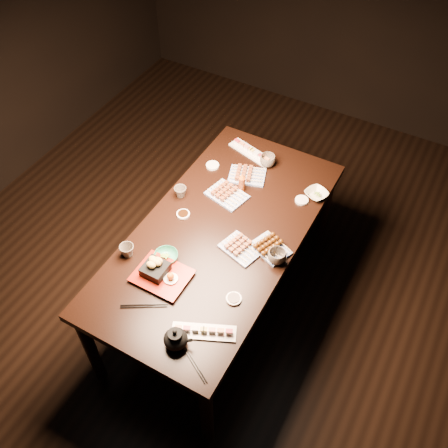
{
  "coord_description": "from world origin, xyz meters",
  "views": [
    {
      "loc": [
        1.11,
        -1.64,
        2.99
      ],
      "look_at": [
        0.16,
        0.07,
        0.77
      ],
      "focal_mm": 40.0,
      "sensor_mm": 36.0,
      "label": 1
    }
  ],
  "objects_px": {
    "edamame_bowl_cream": "(316,194)",
    "tempura_tray": "(161,272)",
    "dining_table": "(220,269)",
    "teacup_mid_right": "(277,257)",
    "teapot": "(175,338)",
    "sushi_platter_far": "(252,151)",
    "yakitori_plate_center": "(227,193)",
    "yakitori_plate_left": "(247,173)",
    "teacup_far_right": "(268,161)",
    "condiment_bottle": "(242,182)",
    "edamame_bowl_green": "(166,257)",
    "yakitori_plate_right": "(241,247)",
    "teacup_near_left": "(127,251)",
    "teacup_far_left": "(180,192)",
    "sushi_platter_near": "(204,331)"
  },
  "relations": [
    {
      "from": "edamame_bowl_cream",
      "to": "tempura_tray",
      "type": "bearing_deg",
      "value": -116.7
    },
    {
      "from": "dining_table",
      "to": "teacup_mid_right",
      "type": "distance_m",
      "value": 0.57
    },
    {
      "from": "teacup_mid_right",
      "to": "teapot",
      "type": "xyz_separation_m",
      "value": [
        -0.21,
        -0.7,
        0.02
      ]
    },
    {
      "from": "sushi_platter_far",
      "to": "yakitori_plate_center",
      "type": "relative_size",
      "value": 1.44
    },
    {
      "from": "yakitori_plate_left",
      "to": "teacup_far_right",
      "type": "xyz_separation_m",
      "value": [
        0.07,
        0.16,
        0.01
      ]
    },
    {
      "from": "tempura_tray",
      "to": "condiment_bottle",
      "type": "xyz_separation_m",
      "value": [
        0.06,
        0.82,
        0.01
      ]
    },
    {
      "from": "dining_table",
      "to": "edamame_bowl_green",
      "type": "height_order",
      "value": "edamame_bowl_green"
    },
    {
      "from": "teacup_far_right",
      "to": "teapot",
      "type": "relative_size",
      "value": 0.71
    },
    {
      "from": "teacup_mid_right",
      "to": "teacup_far_right",
      "type": "bearing_deg",
      "value": 119.44
    },
    {
      "from": "edamame_bowl_cream",
      "to": "condiment_bottle",
      "type": "bearing_deg",
      "value": -158.03
    },
    {
      "from": "dining_table",
      "to": "yakitori_plate_left",
      "type": "distance_m",
      "value": 0.65
    },
    {
      "from": "edamame_bowl_green",
      "to": "yakitori_plate_center",
      "type": "bearing_deg",
      "value": 84.42
    },
    {
      "from": "yakitori_plate_right",
      "to": "edamame_bowl_green",
      "type": "distance_m",
      "value": 0.43
    },
    {
      "from": "dining_table",
      "to": "teacup_near_left",
      "type": "relative_size",
      "value": 21.77
    },
    {
      "from": "edamame_bowl_green",
      "to": "teacup_far_left",
      "type": "xyz_separation_m",
      "value": [
        -0.2,
        0.46,
        0.01
      ]
    },
    {
      "from": "sushi_platter_far",
      "to": "edamame_bowl_green",
      "type": "height_order",
      "value": "same"
    },
    {
      "from": "teacup_mid_right",
      "to": "sushi_platter_near",
      "type": "bearing_deg",
      "value": -102.25
    },
    {
      "from": "sushi_platter_near",
      "to": "teacup_far_right",
      "type": "distance_m",
      "value": 1.31
    },
    {
      "from": "teacup_near_left",
      "to": "teacup_mid_right",
      "type": "height_order",
      "value": "teacup_mid_right"
    },
    {
      "from": "teacup_far_left",
      "to": "teacup_near_left",
      "type": "bearing_deg",
      "value": -91.08
    },
    {
      "from": "teacup_near_left",
      "to": "teacup_mid_right",
      "type": "relative_size",
      "value": 0.8
    },
    {
      "from": "sushi_platter_near",
      "to": "teacup_mid_right",
      "type": "relative_size",
      "value": 3.15
    },
    {
      "from": "yakitori_plate_center",
      "to": "condiment_bottle",
      "type": "height_order",
      "value": "condiment_bottle"
    },
    {
      "from": "yakitori_plate_left",
      "to": "tempura_tray",
      "type": "relative_size",
      "value": 0.78
    },
    {
      "from": "teacup_near_left",
      "to": "teapot",
      "type": "height_order",
      "value": "teapot"
    },
    {
      "from": "teacup_far_right",
      "to": "teacup_mid_right",
      "type": "bearing_deg",
      "value": -60.56
    },
    {
      "from": "tempura_tray",
      "to": "teacup_mid_right",
      "type": "xyz_separation_m",
      "value": [
        0.5,
        0.41,
        -0.01
      ]
    },
    {
      "from": "teacup_mid_right",
      "to": "teacup_far_left",
      "type": "bearing_deg",
      "value": 167.0
    },
    {
      "from": "yakitori_plate_center",
      "to": "teapot",
      "type": "height_order",
      "value": "teapot"
    },
    {
      "from": "sushi_platter_far",
      "to": "dining_table",
      "type": "bearing_deg",
      "value": 118.07
    },
    {
      "from": "yakitori_plate_right",
      "to": "teacup_far_left",
      "type": "bearing_deg",
      "value": 175.76
    },
    {
      "from": "dining_table",
      "to": "yakitori_plate_right",
      "type": "height_order",
      "value": "yakitori_plate_right"
    },
    {
      "from": "edamame_bowl_green",
      "to": "condiment_bottle",
      "type": "relative_size",
      "value": 1.02
    },
    {
      "from": "yakitori_plate_right",
      "to": "teapot",
      "type": "bearing_deg",
      "value": -74.11
    },
    {
      "from": "yakitori_plate_left",
      "to": "teacup_near_left",
      "type": "bearing_deg",
      "value": -126.44
    },
    {
      "from": "yakitori_plate_center",
      "to": "teacup_near_left",
      "type": "distance_m",
      "value": 0.73
    },
    {
      "from": "yakitori_plate_center",
      "to": "edamame_bowl_cream",
      "type": "distance_m",
      "value": 0.56
    },
    {
      "from": "edamame_bowl_cream",
      "to": "teapot",
      "type": "distance_m",
      "value": 1.31
    },
    {
      "from": "yakitori_plate_right",
      "to": "condiment_bottle",
      "type": "bearing_deg",
      "value": 133.27
    },
    {
      "from": "teacup_far_right",
      "to": "edamame_bowl_cream",
      "type": "bearing_deg",
      "value": -15.43
    },
    {
      "from": "yakitori_plate_center",
      "to": "condiment_bottle",
      "type": "relative_size",
      "value": 1.81
    },
    {
      "from": "edamame_bowl_cream",
      "to": "teacup_near_left",
      "type": "relative_size",
      "value": 1.61
    },
    {
      "from": "teacup_near_left",
      "to": "teacup_far_right",
      "type": "height_order",
      "value": "teacup_far_right"
    },
    {
      "from": "tempura_tray",
      "to": "teapot",
      "type": "relative_size",
      "value": 2.06
    },
    {
      "from": "yakitori_plate_right",
      "to": "tempura_tray",
      "type": "relative_size",
      "value": 0.75
    },
    {
      "from": "edamame_bowl_cream",
      "to": "teacup_mid_right",
      "type": "height_order",
      "value": "teacup_mid_right"
    },
    {
      "from": "dining_table",
      "to": "yakitori_plate_center",
      "type": "xyz_separation_m",
      "value": [
        -0.11,
        0.28,
        0.41
      ]
    },
    {
      "from": "sushi_platter_far",
      "to": "teacup_far_left",
      "type": "bearing_deg",
      "value": 86.33
    },
    {
      "from": "tempura_tray",
      "to": "condiment_bottle",
      "type": "bearing_deg",
      "value": 85.79
    },
    {
      "from": "tempura_tray",
      "to": "teacup_mid_right",
      "type": "height_order",
      "value": "tempura_tray"
    }
  ]
}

